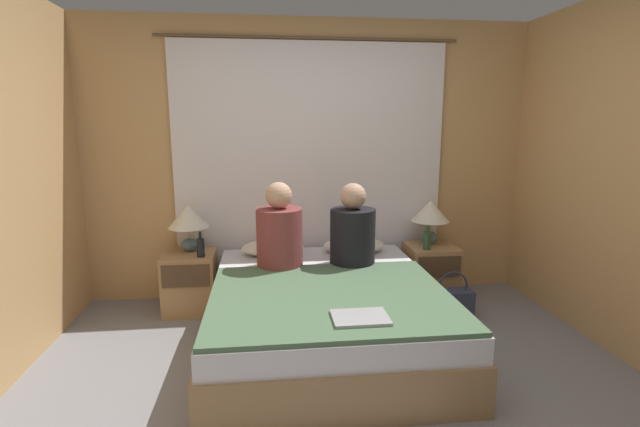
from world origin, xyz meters
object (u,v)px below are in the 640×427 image
at_px(nightstand_left, 190,282).
at_px(person_left_in_bed, 279,233).
at_px(person_right_in_bed, 353,232).
at_px(bed, 325,314).
at_px(nightstand_right, 430,273).
at_px(pillow_right, 354,245).
at_px(beer_bottle_on_left_stand, 201,247).
at_px(lamp_right, 430,213).
at_px(handbag_on_floor, 452,302).
at_px(lamp_left, 188,219).
at_px(laptop_on_bed, 360,318).
at_px(beer_bottle_on_right_stand, 427,240).
at_px(pillow_left, 273,248).

height_order(nightstand_left, person_left_in_bed, person_left_in_bed).
bearing_deg(nightstand_left, person_right_in_bed, -15.40).
height_order(bed, person_right_in_bed, person_right_in_bed).
relative_size(nightstand_right, pillow_right, 0.94).
distance_m(nightstand_right, beer_bottle_on_left_stand, 2.05).
xyz_separation_m(lamp_right, person_right_in_bed, (-0.80, -0.44, -0.05)).
bearing_deg(bed, person_right_in_bed, 55.06).
bearing_deg(handbag_on_floor, lamp_left, 167.72).
distance_m(nightstand_right, laptop_on_bed, 1.76).
xyz_separation_m(lamp_right, beer_bottle_on_left_stand, (-2.02, -0.18, -0.20)).
xyz_separation_m(nightstand_right, lamp_right, (-0.00, 0.07, 0.54)).
height_order(lamp_left, person_right_in_bed, person_right_in_bed).
xyz_separation_m(beer_bottle_on_right_stand, laptop_on_bed, (-0.87, -1.35, -0.08)).
xyz_separation_m(nightstand_left, nightstand_right, (2.14, 0.00, 0.00)).
bearing_deg(nightstand_left, bed, -35.35).
bearing_deg(person_right_in_bed, lamp_right, 28.99).
relative_size(beer_bottle_on_right_stand, handbag_on_floor, 0.55).
bearing_deg(nightstand_right, person_right_in_bed, -155.15).
height_order(bed, pillow_left, pillow_left).
height_order(beer_bottle_on_left_stand, beer_bottle_on_right_stand, beer_bottle_on_right_stand).
xyz_separation_m(nightstand_left, person_left_in_bed, (0.76, -0.37, 0.50)).
bearing_deg(person_right_in_bed, beer_bottle_on_left_stand, 168.08).
relative_size(beer_bottle_on_left_stand, laptop_on_bed, 0.66).
bearing_deg(beer_bottle_on_left_stand, handbag_on_floor, -8.04).
distance_m(nightstand_left, person_left_in_bed, 0.98).
bearing_deg(nightstand_left, lamp_right, 1.94).
xyz_separation_m(nightstand_right, pillow_left, (-1.43, 0.02, 0.28)).
xyz_separation_m(person_left_in_bed, laptop_on_bed, (0.42, -1.09, -0.24)).
bearing_deg(laptop_on_bed, pillow_right, 80.67).
xyz_separation_m(bed, laptop_on_bed, (0.11, -0.70, 0.28)).
height_order(lamp_right, person_right_in_bed, person_right_in_bed).
bearing_deg(person_left_in_bed, nightstand_left, 154.13).
relative_size(pillow_right, handbag_on_floor, 1.37).
bearing_deg(person_right_in_bed, person_left_in_bed, 180.00).
xyz_separation_m(pillow_right, beer_bottle_on_right_stand, (0.63, -0.13, 0.06)).
relative_size(nightstand_right, pillow_left, 0.94).
height_order(pillow_left, person_right_in_bed, person_right_in_bed).
bearing_deg(bed, pillow_left, 114.76).
distance_m(pillow_left, pillow_right, 0.71).
xyz_separation_m(bed, beer_bottle_on_left_stand, (-0.95, 0.65, 0.36)).
bearing_deg(laptop_on_bed, bed, 99.22).
height_order(lamp_left, laptop_on_bed, lamp_left).
xyz_separation_m(lamp_left, laptop_on_bed, (1.18, -1.53, -0.28)).
bearing_deg(nightstand_left, pillow_right, 0.64).
height_order(nightstand_left, beer_bottle_on_right_stand, beer_bottle_on_right_stand).
bearing_deg(beer_bottle_on_right_stand, laptop_on_bed, -122.77).
relative_size(lamp_left, beer_bottle_on_right_stand, 1.85).
bearing_deg(handbag_on_floor, pillow_left, 164.12).
bearing_deg(beer_bottle_on_right_stand, lamp_right, 65.18).
height_order(bed, lamp_left, lamp_left).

